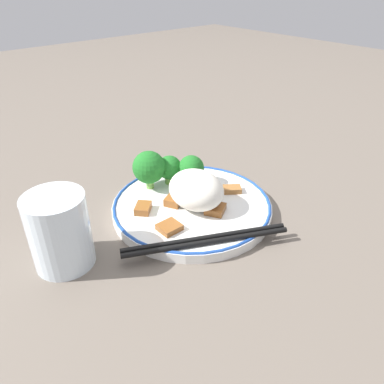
# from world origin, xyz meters

# --- Properties ---
(ground_plane) EXTENTS (3.00, 3.00, 0.00)m
(ground_plane) POSITION_xyz_m (0.00, 0.00, 0.00)
(ground_plane) COLOR #665B51
(plate) EXTENTS (0.25, 0.25, 0.02)m
(plate) POSITION_xyz_m (0.00, 0.00, 0.01)
(plate) COLOR white
(plate) RESTS_ON ground_plane
(rice_mound) EXTENTS (0.09, 0.08, 0.06)m
(rice_mound) POSITION_xyz_m (-0.01, -0.00, 0.04)
(rice_mound) COLOR white
(rice_mound) RESTS_ON plate
(broccoli_back_left) EXTENTS (0.04, 0.04, 0.05)m
(broccoli_back_left) POSITION_xyz_m (0.05, -0.04, 0.04)
(broccoli_back_left) COLOR #72AD4C
(broccoli_back_left) RESTS_ON plate
(broccoli_back_center) EXTENTS (0.04, 0.04, 0.05)m
(broccoli_back_center) POSITION_xyz_m (0.07, -0.01, 0.04)
(broccoli_back_center) COLOR #72AD4C
(broccoli_back_center) RESTS_ON plate
(broccoli_back_right) EXTENTS (0.05, 0.05, 0.06)m
(broccoli_back_right) POSITION_xyz_m (0.08, 0.02, 0.05)
(broccoli_back_right) COLOR #72AD4C
(broccoli_back_right) RESTS_ON plate
(meat_near_front) EXTENTS (0.03, 0.03, 0.01)m
(meat_near_front) POSITION_xyz_m (0.02, 0.02, 0.02)
(meat_near_front) COLOR brown
(meat_near_front) RESTS_ON plate
(meat_near_left) EXTENTS (0.04, 0.04, 0.01)m
(meat_near_left) POSITION_xyz_m (-0.04, -0.01, 0.02)
(meat_near_left) COLOR brown
(meat_near_left) RESTS_ON plate
(meat_near_right) EXTENTS (0.03, 0.04, 0.01)m
(meat_near_right) POSITION_xyz_m (0.03, 0.07, 0.02)
(meat_near_right) COLOR brown
(meat_near_right) RESTS_ON plate
(meat_near_back) EXTENTS (0.03, 0.03, 0.01)m
(meat_near_back) POSITION_xyz_m (-0.02, -0.07, 0.02)
(meat_near_back) COLOR #9E6633
(meat_near_back) RESTS_ON plate
(meat_on_rice_edge) EXTENTS (0.03, 0.03, 0.01)m
(meat_on_rice_edge) POSITION_xyz_m (-0.03, 0.07, 0.02)
(meat_on_rice_edge) COLOR brown
(meat_on_rice_edge) RESTS_ON plate
(chopsticks) EXTENTS (0.12, 0.21, 0.01)m
(chopsticks) POSITION_xyz_m (-0.09, 0.05, 0.02)
(chopsticks) COLOR black
(chopsticks) RESTS_ON plate
(drinking_glass) EXTENTS (0.08, 0.08, 0.10)m
(drinking_glass) POSITION_xyz_m (0.02, 0.20, 0.05)
(drinking_glass) COLOR silver
(drinking_glass) RESTS_ON ground_plane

